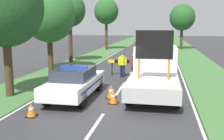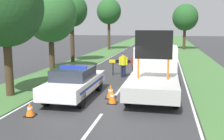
{
  "view_description": "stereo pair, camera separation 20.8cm",
  "coord_description": "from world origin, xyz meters",
  "px_view_note": "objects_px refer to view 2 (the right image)",
  "views": [
    {
      "loc": [
        2.17,
        -11.16,
        3.38
      ],
      "look_at": [
        -0.37,
        2.02,
        1.1
      ],
      "focal_mm": 42.0,
      "sensor_mm": 36.0,
      "label": 1
    },
    {
      "loc": [
        2.38,
        -11.12,
        3.38
      ],
      "look_at": [
        -0.37,
        2.02,
        1.1
      ],
      "focal_mm": 42.0,
      "sensor_mm": 36.0,
      "label": 2
    }
  ],
  "objects_px": {
    "pedestrian_civilian": "(135,64)",
    "queued_car_sedan_silver": "(161,55)",
    "traffic_cone_centre_front": "(111,92)",
    "queued_car_hatch_blue": "(163,50)",
    "police_officer": "(123,63)",
    "work_truck": "(155,70)",
    "road_barrier": "(128,63)",
    "roadside_tree_mid_right": "(50,15)",
    "traffic_cone_near_police": "(30,109)",
    "roadside_tree_far_left": "(72,11)",
    "roadside_tree_mid_left": "(185,18)",
    "roadside_tree_near_left": "(109,12)",
    "police_car": "(75,82)",
    "traffic_cone_near_truck": "(113,97)",
    "roadside_tree_near_right": "(5,7)"
  },
  "relations": [
    {
      "from": "traffic_cone_near_police",
      "to": "roadside_tree_mid_left",
      "type": "xyz_separation_m",
      "value": [
        7.39,
        30.25,
        4.24
      ]
    },
    {
      "from": "police_car",
      "to": "work_truck",
      "type": "bearing_deg",
      "value": 35.6
    },
    {
      "from": "traffic_cone_near_police",
      "to": "roadside_tree_far_left",
      "type": "distance_m",
      "value": 15.58
    },
    {
      "from": "roadside_tree_near_left",
      "to": "roadside_tree_mid_right",
      "type": "relative_size",
      "value": 1.15
    },
    {
      "from": "queued_car_sedan_silver",
      "to": "traffic_cone_centre_front",
      "type": "bearing_deg",
      "value": 79.53
    },
    {
      "from": "traffic_cone_near_truck",
      "to": "queued_car_hatch_blue",
      "type": "bearing_deg",
      "value": 84.38
    },
    {
      "from": "pedestrian_civilian",
      "to": "work_truck",
      "type": "bearing_deg",
      "value": -65.17
    },
    {
      "from": "traffic_cone_near_police",
      "to": "queued_car_hatch_blue",
      "type": "distance_m",
      "value": 21.42
    },
    {
      "from": "traffic_cone_centre_front",
      "to": "roadside_tree_mid_right",
      "type": "relative_size",
      "value": 0.11
    },
    {
      "from": "police_officer",
      "to": "traffic_cone_centre_front",
      "type": "xyz_separation_m",
      "value": [
        0.27,
        -5.23,
        -0.64
      ]
    },
    {
      "from": "roadside_tree_near_right",
      "to": "roadside_tree_mid_left",
      "type": "distance_m",
      "value": 29.45
    },
    {
      "from": "work_truck",
      "to": "pedestrian_civilian",
      "type": "relative_size",
      "value": 3.98
    },
    {
      "from": "road_barrier",
      "to": "pedestrian_civilian",
      "type": "height_order",
      "value": "pedestrian_civilian"
    },
    {
      "from": "roadside_tree_far_left",
      "to": "roadside_tree_mid_right",
      "type": "bearing_deg",
      "value": -87.48
    },
    {
      "from": "traffic_cone_centre_front",
      "to": "queued_car_hatch_blue",
      "type": "height_order",
      "value": "queued_car_hatch_blue"
    },
    {
      "from": "pedestrian_civilian",
      "to": "road_barrier",
      "type": "bearing_deg",
      "value": 134.54
    },
    {
      "from": "police_officer",
      "to": "roadside_tree_near_left",
      "type": "xyz_separation_m",
      "value": [
        -5.27,
        19.49,
        4.34
      ]
    },
    {
      "from": "road_barrier",
      "to": "queued_car_hatch_blue",
      "type": "distance_m",
      "value": 12.41
    },
    {
      "from": "police_car",
      "to": "roadside_tree_mid_left",
      "type": "bearing_deg",
      "value": 81.94
    },
    {
      "from": "work_truck",
      "to": "roadside_tree_mid_right",
      "type": "xyz_separation_m",
      "value": [
        -7.82,
        4.54,
        3.04
      ]
    },
    {
      "from": "traffic_cone_near_police",
      "to": "roadside_tree_far_left",
      "type": "relative_size",
      "value": 0.09
    },
    {
      "from": "police_officer",
      "to": "work_truck",
      "type": "bearing_deg",
      "value": 151.52
    },
    {
      "from": "roadside_tree_near_left",
      "to": "roadside_tree_mid_right",
      "type": "bearing_deg",
      "value": -91.04
    },
    {
      "from": "road_barrier",
      "to": "roadside_tree_mid_left",
      "type": "distance_m",
      "value": 22.4
    },
    {
      "from": "police_car",
      "to": "queued_car_sedan_silver",
      "type": "distance_m",
      "value": 11.95
    },
    {
      "from": "police_car",
      "to": "roadside_tree_near_left",
      "type": "bearing_deg",
      "value": 104.3
    },
    {
      "from": "police_car",
      "to": "queued_car_hatch_blue",
      "type": "relative_size",
      "value": 1.19
    },
    {
      "from": "police_officer",
      "to": "queued_car_sedan_silver",
      "type": "xyz_separation_m",
      "value": [
        2.33,
        5.9,
        -0.11
      ]
    },
    {
      "from": "work_truck",
      "to": "queued_car_sedan_silver",
      "type": "distance_m",
      "value": 9.24
    },
    {
      "from": "traffic_cone_near_truck",
      "to": "roadside_tree_near_left",
      "type": "height_order",
      "value": "roadside_tree_near_left"
    },
    {
      "from": "road_barrier",
      "to": "traffic_cone_near_truck",
      "type": "height_order",
      "value": "road_barrier"
    },
    {
      "from": "road_barrier",
      "to": "roadside_tree_mid_right",
      "type": "bearing_deg",
      "value": 174.14
    },
    {
      "from": "work_truck",
      "to": "traffic_cone_near_police",
      "type": "bearing_deg",
      "value": 45.65
    },
    {
      "from": "road_barrier",
      "to": "pedestrian_civilian",
      "type": "xyz_separation_m",
      "value": [
        0.53,
        -0.56,
        0.04
      ]
    },
    {
      "from": "police_car",
      "to": "queued_car_hatch_blue",
      "type": "xyz_separation_m",
      "value": [
        3.78,
        18.09,
        -0.02
      ]
    },
    {
      "from": "road_barrier",
      "to": "traffic_cone_centre_front",
      "type": "distance_m",
      "value": 5.68
    },
    {
      "from": "work_truck",
      "to": "queued_car_hatch_blue",
      "type": "distance_m",
      "value": 15.99
    },
    {
      "from": "roadside_tree_mid_left",
      "to": "roadside_tree_far_left",
      "type": "bearing_deg",
      "value": -124.96
    },
    {
      "from": "roadside_tree_near_right",
      "to": "roadside_tree_mid_left",
      "type": "height_order",
      "value": "roadside_tree_mid_left"
    },
    {
      "from": "road_barrier",
      "to": "police_officer",
      "type": "distance_m",
      "value": 0.49
    },
    {
      "from": "police_officer",
      "to": "traffic_cone_near_police",
      "type": "height_order",
      "value": "police_officer"
    },
    {
      "from": "road_barrier",
      "to": "queued_car_sedan_silver",
      "type": "distance_m",
      "value": 5.86
    },
    {
      "from": "traffic_cone_near_police",
      "to": "roadside_tree_near_left",
      "type": "height_order",
      "value": "roadside_tree_near_left"
    },
    {
      "from": "queued_car_hatch_blue",
      "to": "police_car",
      "type": "bearing_deg",
      "value": 78.21
    },
    {
      "from": "traffic_cone_near_truck",
      "to": "roadside_tree_mid_left",
      "type": "relative_size",
      "value": 0.09
    },
    {
      "from": "pedestrian_civilian",
      "to": "traffic_cone_near_police",
      "type": "xyz_separation_m",
      "value": [
        -2.97,
        -8.14,
        -0.66
      ]
    },
    {
      "from": "pedestrian_civilian",
      "to": "queued_car_sedan_silver",
      "type": "relative_size",
      "value": 0.36
    },
    {
      "from": "police_officer",
      "to": "queued_car_hatch_blue",
      "type": "height_order",
      "value": "police_officer"
    },
    {
      "from": "queued_car_sedan_silver",
      "to": "roadside_tree_mid_left",
      "type": "xyz_separation_m",
      "value": [
        2.87,
        16.07,
        3.67
      ]
    },
    {
      "from": "work_truck",
      "to": "traffic_cone_near_police",
      "type": "relative_size",
      "value": 11.57
    }
  ]
}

